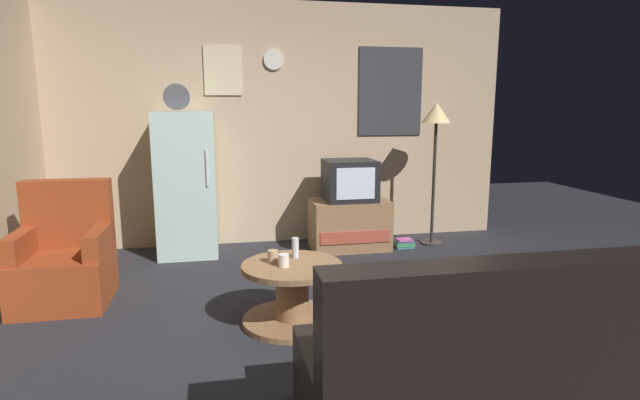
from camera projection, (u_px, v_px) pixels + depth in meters
ground_plane at (327, 326)px, 3.61m from camera, size 12.00×12.00×0.00m
wall_with_art at (283, 124)px, 5.73m from camera, size 5.20×0.12×2.68m
fridge at (186, 184)px, 5.26m from camera, size 0.60×0.62×1.77m
tv_stand at (349, 224)px, 5.56m from camera, size 0.84×0.53×0.54m
crt_tv at (350, 180)px, 5.47m from camera, size 0.54×0.51×0.44m
standing_lamp at (436, 124)px, 5.54m from camera, size 0.32×0.32×1.59m
coffee_table at (292, 294)px, 3.63m from camera, size 0.72×0.72×0.44m
wine_glass at (295, 248)px, 3.73m from camera, size 0.05×0.05×0.15m
mug_ceramic_white at (284, 260)px, 3.52m from camera, size 0.08×0.08×0.09m
mug_ceramic_tan at (273, 256)px, 3.61m from camera, size 0.08×0.08×0.09m
armchair at (65, 260)px, 4.02m from camera, size 0.68×0.68×0.96m
couch at (483, 369)px, 2.41m from camera, size 1.70×0.80×0.92m
book_stack at (404, 243)px, 5.61m from camera, size 0.21×0.14×0.10m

